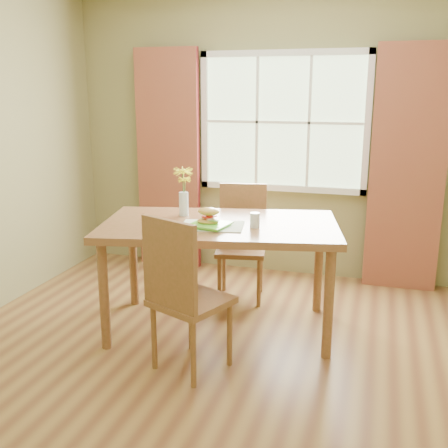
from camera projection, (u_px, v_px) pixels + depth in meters
name	position (u px, v px, depth m)	size (l,w,h in m)	color
room	(227.00, 164.00, 3.28)	(4.24, 3.84, 2.74)	olive
window	(283.00, 122.00, 4.98)	(1.62, 0.06, 1.32)	#BADAA5
curtain_left	(168.00, 161.00, 5.31)	(0.65, 0.08, 2.20)	maroon
curtain_right	(407.00, 171.00, 4.67)	(0.65, 0.08, 2.20)	maroon
dining_table	(220.00, 234.00, 3.90)	(1.89, 1.31, 0.84)	brown
chair_near	(181.00, 290.00, 3.31)	(0.57, 0.57, 1.05)	brown
chair_far	(242.00, 236.00, 4.61)	(0.48, 0.48, 1.00)	brown
placemat	(212.00, 226.00, 3.79)	(0.45, 0.33, 0.01)	#B5C1A3
plate	(210.00, 226.00, 3.75)	(0.26, 0.26, 0.01)	#5DC731
croissant_sandwich	(208.00, 216.00, 3.75)	(0.17, 0.12, 0.12)	#E9BF4F
water_glass	(255.00, 220.00, 3.75)	(0.07, 0.07, 0.11)	silver
flower_vase	(184.00, 187.00, 4.05)	(0.15, 0.15, 0.38)	silver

